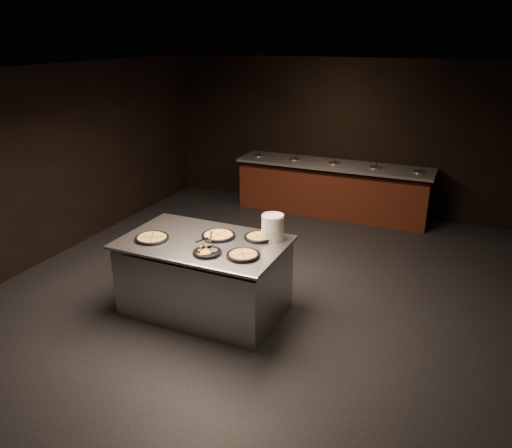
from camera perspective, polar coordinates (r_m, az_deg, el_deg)
The scene contains 11 objects.
room at distance 6.23m, azimuth 0.40°, elevation 3.50°, with size 7.02×8.02×2.92m.
salad_bar at distance 9.76m, azimuth 8.66°, elevation 3.62°, with size 3.70×0.83×1.18m.
serving_counter at distance 6.32m, azimuth -5.86°, elevation -6.08°, with size 2.01×1.30×0.96m.
plate_stack at distance 6.08m, azimuth 1.93°, elevation -0.36°, with size 0.27×0.27×0.31m, color silver.
pan_veggie_whole at distance 6.24m, azimuth -11.81°, elevation -1.56°, with size 0.42×0.42×0.04m.
pan_cheese_whole at distance 6.20m, azimuth -4.31°, elevation -1.29°, with size 0.42×0.42×0.04m.
pan_cheese_slices_a at distance 6.13m, azimuth 0.34°, elevation -1.48°, with size 0.37×0.37×0.04m.
pan_cheese_slices_b at distance 5.75m, azimuth -5.59°, elevation -3.21°, with size 0.34×0.34×0.04m.
pan_veggie_slices at distance 5.65m, azimuth -1.46°, elevation -3.54°, with size 0.39×0.39×0.04m.
server_left at distance 5.96m, azimuth -5.21°, elevation -1.70°, with size 0.19×0.31×0.16m.
server_right at distance 5.84m, azimuth -5.84°, elevation -2.18°, with size 0.33×0.12×0.16m.
Camera 1 is at (2.33, -5.46, 3.34)m, focal length 35.00 mm.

